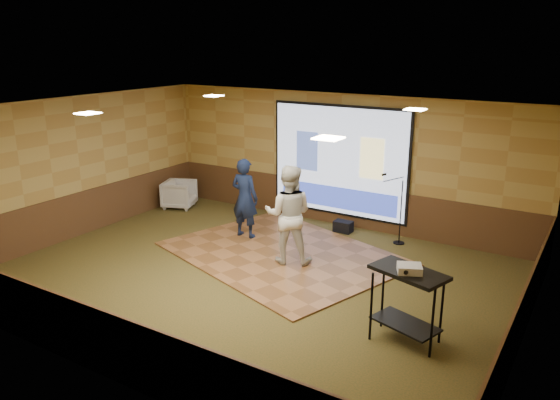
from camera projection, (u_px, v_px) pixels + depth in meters
The scene contains 19 objects.
ground at pixel (253, 277), 9.87m from camera, with size 9.00×9.00×0.00m, color #2F3A1A.
room_shell at pixel (251, 164), 9.28m from camera, with size 9.04×7.04×3.02m.
wainscot_back at pixel (338, 204), 12.57m from camera, with size 9.00×0.04×0.95m, color #52341B.
wainscot_front at pixel (97, 341), 6.90m from camera, with size 9.00×0.04×0.95m, color #52341B.
wainscot_left at pixel (85, 212), 12.00m from camera, with size 0.04×7.00×0.95m, color #52341B.
wainscot_right at pixel (522, 317), 7.48m from camera, with size 0.04×7.00×0.95m, color #52341B.
projector_screen at pixel (339, 162), 12.25m from camera, with size 3.32×0.06×2.52m.
downlight_nw at pixel (214, 96), 11.60m from camera, with size 0.32×0.32×0.02m, color #FFE7BF.
downlight_ne at pixel (415, 109), 9.38m from camera, with size 0.32×0.32×0.02m, color #FFE7BF.
downlight_sw at pixel (88, 113), 8.91m from camera, with size 0.32×0.32×0.02m, color #FFE7BF.
downlight_se at pixel (328, 138), 6.69m from camera, with size 0.32×0.32×0.02m, color #FFE7BF.
dance_floor at pixel (282, 254), 10.89m from camera, with size 4.37×3.33×0.03m, color #915E35.
player_left at pixel (245, 198), 11.58m from camera, with size 0.63×0.41×1.71m, color #131E3C.
player_right at pixel (289, 214), 10.22m from camera, with size 0.92×0.72×1.89m, color silver.
av_table at pixel (408, 291), 7.57m from camera, with size 1.03×0.54×1.09m.
projector at pixel (410, 269), 7.41m from camera, with size 0.32×0.27×0.11m, color silver.
mic_stand at pixel (398, 221), 11.38m from camera, with size 0.58×0.24×1.48m.
banquet_chair at pixel (179, 194), 13.84m from camera, with size 0.74×0.76×0.69m, color gray.
duffel_bag at pixel (343, 226), 12.14m from camera, with size 0.40×0.27×0.25m, color black.
Camera 1 is at (5.18, -7.45, 4.15)m, focal length 35.00 mm.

